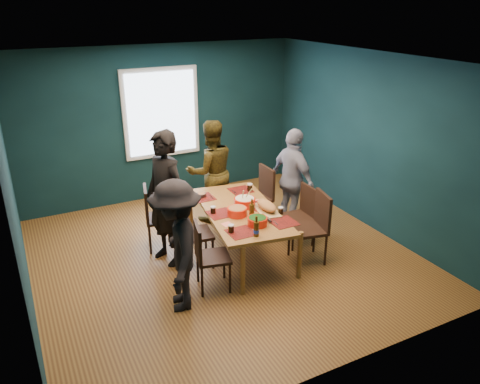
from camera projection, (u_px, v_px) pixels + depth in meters
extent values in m
cube|color=olive|center=(222.00, 256.00, 6.66)|extent=(5.00, 5.00, 0.01)
cube|color=beige|center=(219.00, 60.00, 5.62)|extent=(5.00, 5.00, 0.01)
cube|color=#103238|center=(13.00, 201.00, 5.09)|extent=(0.01, 5.00, 2.70)
cube|color=#103238|center=(369.00, 142.00, 7.18)|extent=(0.01, 5.00, 2.70)
cube|color=#103238|center=(161.00, 124.00, 8.20)|extent=(5.00, 0.01, 2.70)
cube|color=#103238|center=(341.00, 251.00, 4.08)|extent=(5.00, 0.01, 2.70)
cube|color=silver|center=(161.00, 113.00, 8.09)|extent=(1.35, 0.06, 1.55)
cube|color=#A57831|center=(241.00, 211.00, 6.41)|extent=(1.21, 2.00, 0.05)
cylinder|color=#A57831|center=(243.00, 271.00, 5.67)|extent=(0.07, 0.07, 0.67)
cylinder|color=#A57831|center=(300.00, 255.00, 6.01)|extent=(0.07, 0.07, 0.67)
cylinder|color=#A57831|center=(191.00, 216.00, 7.09)|extent=(0.07, 0.07, 0.67)
cylinder|color=#A57831|center=(239.00, 206.00, 7.43)|extent=(0.07, 0.07, 0.67)
cube|color=black|center=(161.00, 218.00, 6.73)|extent=(0.52, 0.52, 0.04)
cube|color=black|center=(146.00, 203.00, 6.59)|extent=(0.14, 0.42, 0.47)
cylinder|color=black|center=(150.00, 240.00, 6.62)|extent=(0.03, 0.03, 0.44)
cylinder|color=black|center=(176.00, 237.00, 6.70)|extent=(0.03, 0.03, 0.44)
cylinder|color=black|center=(149.00, 229.00, 6.95)|extent=(0.03, 0.03, 0.44)
cylinder|color=black|center=(173.00, 226.00, 7.03)|extent=(0.03, 0.03, 0.44)
cube|color=black|center=(196.00, 234.00, 6.27)|extent=(0.49, 0.49, 0.04)
cube|color=black|center=(180.00, 219.00, 6.12)|extent=(0.10, 0.43, 0.47)
cylinder|color=black|center=(186.00, 259.00, 6.15)|extent=(0.03, 0.03, 0.44)
cylinder|color=black|center=(213.00, 254.00, 6.26)|extent=(0.03, 0.03, 0.44)
cylinder|color=black|center=(180.00, 246.00, 6.47)|extent=(0.03, 0.03, 0.44)
cylinder|color=black|center=(206.00, 241.00, 6.58)|extent=(0.03, 0.03, 0.44)
cube|color=black|center=(213.00, 257.00, 5.77)|extent=(0.48, 0.48, 0.04)
cube|color=black|center=(198.00, 242.00, 5.64)|extent=(0.13, 0.40, 0.44)
cylinder|color=black|center=(202.00, 282.00, 5.66)|extent=(0.03, 0.03, 0.41)
cylinder|color=black|center=(230.00, 279.00, 5.74)|extent=(0.03, 0.03, 0.41)
cylinder|color=black|center=(198.00, 268.00, 5.97)|extent=(0.03, 0.03, 0.41)
cylinder|color=black|center=(224.00, 264.00, 6.05)|extent=(0.03, 0.03, 0.41)
cube|color=black|center=(256.00, 199.00, 7.38)|extent=(0.44, 0.44, 0.04)
cube|color=black|center=(267.00, 181.00, 7.36)|extent=(0.05, 0.43, 0.47)
cylinder|color=black|center=(251.00, 219.00, 7.24)|extent=(0.03, 0.03, 0.44)
cylinder|color=black|center=(272.00, 215.00, 7.40)|extent=(0.03, 0.03, 0.44)
cylinder|color=black|center=(240.00, 210.00, 7.54)|extent=(0.03, 0.03, 0.44)
cylinder|color=black|center=(260.00, 206.00, 7.70)|extent=(0.03, 0.03, 0.44)
cube|color=black|center=(297.00, 217.00, 6.84)|extent=(0.41, 0.41, 0.04)
cube|color=black|center=(309.00, 200.00, 6.82)|extent=(0.05, 0.40, 0.44)
cylinder|color=black|center=(293.00, 238.00, 6.71)|extent=(0.03, 0.03, 0.41)
cylinder|color=black|center=(313.00, 233.00, 6.85)|extent=(0.03, 0.03, 0.41)
cylinder|color=black|center=(281.00, 228.00, 6.99)|extent=(0.03, 0.03, 0.41)
cylinder|color=black|center=(300.00, 224.00, 7.13)|extent=(0.03, 0.03, 0.41)
cube|color=black|center=(308.00, 229.00, 6.36)|extent=(0.53, 0.53, 0.04)
cube|color=black|center=(323.00, 210.00, 6.31)|extent=(0.13, 0.45, 0.49)
cylinder|color=black|center=(299.00, 254.00, 6.24)|extent=(0.03, 0.03, 0.46)
cylinder|color=black|center=(326.00, 250.00, 6.33)|extent=(0.03, 0.03, 0.46)
cylinder|color=black|center=(289.00, 241.00, 6.58)|extent=(0.03, 0.03, 0.46)
cylinder|color=black|center=(314.00, 237.00, 6.67)|extent=(0.03, 0.03, 0.46)
imported|color=black|center=(165.00, 199.00, 6.20)|extent=(0.64, 0.79, 1.86)
imported|color=black|center=(211.00, 171.00, 7.46)|extent=(0.86, 0.70, 1.67)
imported|color=white|center=(293.00, 180.00, 7.20)|extent=(0.48, 0.97, 1.60)
imported|color=black|center=(177.00, 246.00, 5.29)|extent=(0.85, 1.15, 1.59)
cylinder|color=red|center=(237.00, 212.00, 6.21)|extent=(0.26, 0.26, 0.11)
cylinder|color=#52822F|center=(237.00, 208.00, 6.19)|extent=(0.23, 0.23, 0.02)
cylinder|color=red|center=(245.00, 202.00, 6.48)|extent=(0.30, 0.30, 0.12)
cylinder|color=beige|center=(245.00, 199.00, 6.46)|extent=(0.26, 0.26, 0.02)
cylinder|color=tan|center=(247.00, 195.00, 6.46)|extent=(0.09, 0.16, 0.24)
cylinder|color=tan|center=(243.00, 196.00, 6.43)|extent=(0.07, 0.17, 0.24)
cylinder|color=red|center=(257.00, 221.00, 5.94)|extent=(0.25, 0.25, 0.11)
cylinder|color=#164B12|center=(257.00, 218.00, 5.92)|extent=(0.22, 0.22, 0.02)
cube|color=tan|center=(267.00, 210.00, 6.35)|extent=(0.36, 0.56, 0.02)
ellipsoid|color=#BA7942|center=(267.00, 206.00, 6.33)|extent=(0.26, 0.44, 0.12)
cube|color=#B2B1B9|center=(266.00, 217.00, 6.12)|extent=(0.04, 0.21, 0.00)
cylinder|color=black|center=(269.00, 220.00, 6.02)|extent=(0.03, 0.11, 0.02)
sphere|color=#226116|center=(271.00, 208.00, 6.23)|extent=(0.04, 0.04, 0.04)
sphere|color=#226116|center=(267.00, 205.00, 6.32)|extent=(0.04, 0.04, 0.04)
sphere|color=#226116|center=(263.00, 202.00, 6.42)|extent=(0.04, 0.04, 0.04)
cylinder|color=black|center=(202.00, 195.00, 6.80)|extent=(0.13, 0.13, 0.05)
cylinder|color=#52822F|center=(202.00, 194.00, 6.79)|extent=(0.11, 0.11, 0.01)
cylinder|color=#452A0C|center=(256.00, 229.00, 5.65)|extent=(0.07, 0.07, 0.19)
cylinder|color=#452A0C|center=(256.00, 219.00, 5.60)|extent=(0.03, 0.03, 0.07)
cylinder|color=#193AB5|center=(256.00, 231.00, 5.67)|extent=(0.07, 0.07, 0.04)
cylinder|color=#452A0C|center=(252.00, 211.00, 6.12)|extent=(0.07, 0.07, 0.19)
cylinder|color=#452A0C|center=(252.00, 202.00, 6.07)|extent=(0.03, 0.03, 0.08)
cylinder|color=black|center=(231.00, 229.00, 5.76)|extent=(0.07, 0.07, 0.10)
cylinder|color=silver|center=(231.00, 225.00, 5.74)|extent=(0.08, 0.08, 0.02)
cylinder|color=black|center=(281.00, 211.00, 6.25)|extent=(0.07, 0.07, 0.09)
cylinder|color=silver|center=(281.00, 208.00, 6.24)|extent=(0.07, 0.07, 0.01)
cylinder|color=black|center=(250.00, 187.00, 7.00)|extent=(0.08, 0.08, 0.11)
cylinder|color=silver|center=(250.00, 184.00, 6.98)|extent=(0.08, 0.08, 0.02)
cylinder|color=black|center=(213.00, 210.00, 6.27)|extent=(0.07, 0.07, 0.10)
cylinder|color=silver|center=(213.00, 207.00, 6.25)|extent=(0.07, 0.07, 0.01)
cube|color=#FF7F6B|center=(258.00, 202.00, 6.63)|extent=(0.18, 0.18, 0.00)
cube|color=#FF7F6B|center=(227.00, 224.00, 5.98)|extent=(0.14, 0.14, 0.00)
cube|color=#FF7F6B|center=(285.00, 224.00, 5.98)|extent=(0.20, 0.20, 0.00)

